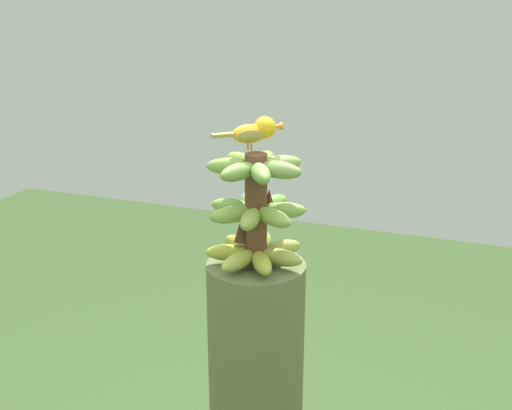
# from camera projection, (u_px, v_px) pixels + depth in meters

# --- Properties ---
(banana_bunch) EXTENTS (0.25, 0.25, 0.28)m
(banana_bunch) POSITION_uv_depth(u_px,v_px,m) (256.00, 211.00, 1.59)
(banana_bunch) COLOR brown
(banana_bunch) RESTS_ON banana_tree
(perched_bird) EXTENTS (0.13, 0.14, 0.08)m
(perched_bird) POSITION_uv_depth(u_px,v_px,m) (256.00, 131.00, 1.56)
(perched_bird) COLOR #C68933
(perched_bird) RESTS_ON banana_bunch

